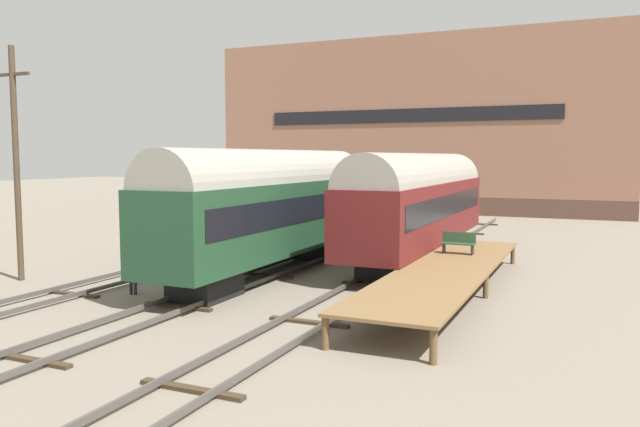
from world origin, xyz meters
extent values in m
plane|color=slate|center=(0.00, 0.00, 0.00)|extent=(200.00, 200.00, 0.00)
cube|color=#4C4742|center=(-5.54, 0.00, 0.18)|extent=(0.08, 60.00, 0.16)
cube|color=#4C4742|center=(-4.10, 0.00, 0.18)|extent=(0.08, 60.00, 0.16)
cube|color=#3D2D1E|center=(-4.82, -3.00, 0.05)|extent=(2.60, 0.24, 0.10)
cube|color=#3D2D1E|center=(-4.82, 3.00, 0.05)|extent=(2.60, 0.24, 0.10)
cube|color=#3D2D1E|center=(-4.82, 9.00, 0.05)|extent=(2.60, 0.24, 0.10)
cube|color=#3D2D1E|center=(-4.82, 15.00, 0.05)|extent=(2.60, 0.24, 0.10)
cube|color=#3D2D1E|center=(-4.82, 21.00, 0.05)|extent=(2.60, 0.24, 0.10)
cube|color=#3D2D1E|center=(-4.82, 27.00, 0.05)|extent=(2.60, 0.24, 0.10)
cube|color=#4C4742|center=(-0.72, 0.00, 0.18)|extent=(0.08, 60.00, 0.16)
cube|color=#4C4742|center=(0.72, 0.00, 0.18)|extent=(0.08, 60.00, 0.16)
cube|color=#3D2D1E|center=(0.00, -9.00, 0.05)|extent=(2.60, 0.24, 0.10)
cube|color=#3D2D1E|center=(0.00, -3.00, 0.05)|extent=(2.60, 0.24, 0.10)
cube|color=#3D2D1E|center=(0.00, 3.00, 0.05)|extent=(2.60, 0.24, 0.10)
cube|color=#3D2D1E|center=(0.00, 9.00, 0.05)|extent=(2.60, 0.24, 0.10)
cube|color=#3D2D1E|center=(0.00, 15.00, 0.05)|extent=(2.60, 0.24, 0.10)
cube|color=#3D2D1E|center=(0.00, 21.00, 0.05)|extent=(2.60, 0.24, 0.10)
cube|color=#3D2D1E|center=(0.00, 27.00, 0.05)|extent=(2.60, 0.24, 0.10)
cube|color=#4C4742|center=(4.10, 0.00, 0.18)|extent=(0.08, 60.00, 0.16)
cube|color=#4C4742|center=(5.54, 0.00, 0.18)|extent=(0.08, 60.00, 0.16)
cube|color=#3D2D1E|center=(4.82, -9.00, 0.05)|extent=(2.60, 0.24, 0.10)
cube|color=#3D2D1E|center=(4.82, -3.00, 0.05)|extent=(2.60, 0.24, 0.10)
cube|color=#3D2D1E|center=(4.82, 3.00, 0.05)|extent=(2.60, 0.24, 0.10)
cube|color=#3D2D1E|center=(4.82, 9.00, 0.05)|extent=(2.60, 0.24, 0.10)
cube|color=#3D2D1E|center=(4.82, 15.00, 0.05)|extent=(2.60, 0.24, 0.10)
cube|color=#3D2D1E|center=(4.82, 21.00, 0.05)|extent=(2.60, 0.24, 0.10)
cube|color=#3D2D1E|center=(4.82, 27.00, 0.05)|extent=(2.60, 0.24, 0.10)
cube|color=black|center=(0.00, 8.57, 0.50)|extent=(1.80, 2.40, 1.00)
cube|color=black|center=(0.00, -1.42, 0.50)|extent=(1.80, 2.40, 1.00)
cube|color=#1E4228|center=(0.00, 3.58, 2.49)|extent=(2.88, 15.36, 2.98)
cube|color=black|center=(0.00, 3.58, 2.85)|extent=(2.92, 14.13, 1.07)
cylinder|color=gray|center=(0.00, 3.58, 3.98)|extent=(2.74, 15.05, 2.74)
cube|color=black|center=(4.82, 15.03, 0.50)|extent=(1.80, 2.40, 1.00)
cube|color=black|center=(4.82, 4.40, 0.50)|extent=(1.80, 2.40, 1.00)
cube|color=#5B1919|center=(4.82, 9.72, 2.41)|extent=(2.93, 16.36, 2.82)
cube|color=black|center=(4.82, 9.72, 2.75)|extent=(2.97, 15.05, 1.01)
cylinder|color=gray|center=(4.82, 9.72, 3.82)|extent=(2.79, 16.03, 2.79)
cube|color=black|center=(-4.82, 18.42, 0.50)|extent=(1.80, 2.40, 1.00)
cube|color=black|center=(-4.82, 7.02, 0.50)|extent=(1.80, 2.40, 1.00)
cube|color=#192342|center=(-4.82, 12.72, 2.44)|extent=(2.82, 17.54, 2.87)
cube|color=black|center=(-4.82, 12.72, 2.78)|extent=(2.86, 16.13, 1.03)
cylinder|color=gray|center=(-4.82, 12.72, 3.87)|extent=(2.68, 17.19, 2.68)
cube|color=brown|center=(7.72, 2.66, 0.93)|extent=(3.17, 15.89, 0.10)
cylinder|color=brown|center=(6.29, -5.13, 0.44)|extent=(0.20, 0.20, 0.88)
cylinder|color=brown|center=(9.16, -5.13, 0.44)|extent=(0.20, 0.20, 0.88)
cylinder|color=brown|center=(6.29, 10.46, 0.44)|extent=(0.20, 0.20, 0.88)
cylinder|color=brown|center=(9.16, 10.46, 0.44)|extent=(0.20, 0.20, 0.88)
cylinder|color=brown|center=(6.29, 2.66, 0.44)|extent=(0.20, 0.20, 0.88)
cylinder|color=brown|center=(9.16, 2.66, 0.44)|extent=(0.20, 0.20, 0.88)
cube|color=#2D4C33|center=(7.44, 6.20, 1.41)|extent=(1.40, 0.40, 0.06)
cube|color=#2D4C33|center=(7.44, 6.37, 1.67)|extent=(1.40, 0.06, 0.45)
cube|color=black|center=(6.84, 6.20, 1.18)|extent=(0.06, 0.40, 0.40)
cube|color=black|center=(8.03, 6.20, 1.18)|extent=(0.06, 0.40, 0.40)
cylinder|color=#282833|center=(-2.89, -1.98, 0.42)|extent=(0.12, 0.12, 0.85)
cylinder|color=#282833|center=(-2.69, -1.98, 0.42)|extent=(0.12, 0.12, 0.85)
cylinder|color=#232328|center=(-2.79, -1.98, 1.20)|extent=(0.32, 0.32, 0.71)
sphere|color=tan|center=(-2.79, -1.98, 1.67)|extent=(0.23, 0.23, 0.23)
cylinder|color=#473828|center=(-8.79, -1.75, 4.73)|extent=(0.24, 0.24, 9.45)
cube|color=#473828|center=(-8.79, -1.75, 8.32)|extent=(1.80, 0.12, 0.12)
cube|color=brown|center=(-2.99, 40.16, 0.79)|extent=(37.45, 12.12, 1.57)
cube|color=#936651|center=(-2.99, 40.16, 8.64)|extent=(37.45, 12.12, 14.14)
cube|color=black|center=(-2.99, 34.05, 8.64)|extent=(26.21, 0.10, 1.20)
camera|label=1|loc=(12.65, -19.79, 5.07)|focal=35.00mm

